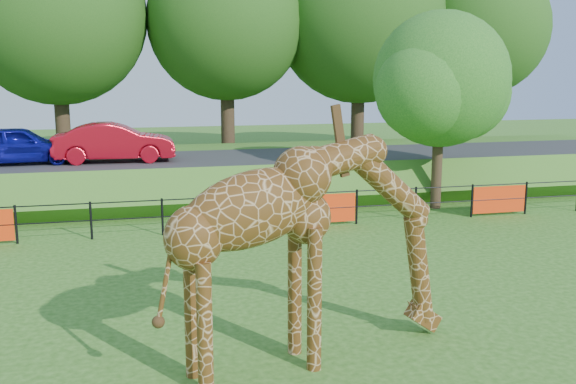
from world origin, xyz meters
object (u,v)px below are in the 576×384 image
visitor (299,194)px  tree_east (443,85)px  car_blue (18,145)px  giraffe (313,251)px  car_red (115,142)px

visitor → tree_east: size_ratio=0.21×
car_blue → tree_east: bearing=-110.9°
visitor → tree_east: tree_east is taller
giraffe → car_red: giraffe is taller
car_red → visitor: 7.45m
giraffe → car_blue: giraffe is taller
car_red → visitor: car_red is taller
visitor → tree_east: (5.05, 0.05, 3.57)m
visitor → car_blue: bearing=-21.3°
car_blue → visitor: size_ratio=2.86×
giraffe → car_red: (-3.45, 14.77, 0.26)m
giraffe → tree_east: tree_east is taller
car_red → tree_east: size_ratio=0.65×
car_blue → tree_east: 15.17m
tree_east → visitor: bearing=-179.5°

